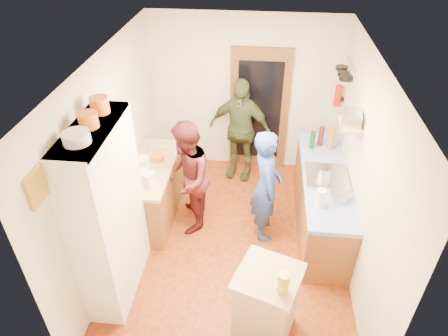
% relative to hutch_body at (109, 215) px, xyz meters
% --- Properties ---
extents(floor, '(3.00, 4.00, 0.02)m').
position_rel_hutch_body_xyz_m(floor, '(1.30, 0.80, -1.11)').
color(floor, brown).
rests_on(floor, ground).
extents(ceiling, '(3.00, 4.00, 0.02)m').
position_rel_hutch_body_xyz_m(ceiling, '(1.30, 0.80, 1.51)').
color(ceiling, silver).
rests_on(ceiling, ground).
extents(wall_back, '(3.00, 0.02, 2.60)m').
position_rel_hutch_body_xyz_m(wall_back, '(1.30, 2.81, 0.20)').
color(wall_back, beige).
rests_on(wall_back, ground).
extents(wall_front, '(3.00, 0.02, 2.60)m').
position_rel_hutch_body_xyz_m(wall_front, '(1.30, -1.21, 0.20)').
color(wall_front, beige).
rests_on(wall_front, ground).
extents(wall_left, '(0.02, 4.00, 2.60)m').
position_rel_hutch_body_xyz_m(wall_left, '(-0.21, 0.80, 0.20)').
color(wall_left, beige).
rests_on(wall_left, ground).
extents(wall_right, '(0.02, 4.00, 2.60)m').
position_rel_hutch_body_xyz_m(wall_right, '(2.81, 0.80, 0.20)').
color(wall_right, beige).
rests_on(wall_right, ground).
extents(door_frame, '(0.95, 0.06, 2.10)m').
position_rel_hutch_body_xyz_m(door_frame, '(1.55, 2.77, -0.05)').
color(door_frame, brown).
rests_on(door_frame, ground).
extents(door_glass, '(0.70, 0.02, 1.70)m').
position_rel_hutch_body_xyz_m(door_glass, '(1.55, 2.74, -0.05)').
color(door_glass, black).
rests_on(door_glass, door_frame).
extents(hutch_body, '(0.40, 1.20, 2.20)m').
position_rel_hutch_body_xyz_m(hutch_body, '(0.00, 0.00, 0.00)').
color(hutch_body, white).
rests_on(hutch_body, ground).
extents(hutch_top_shelf, '(0.40, 1.14, 0.04)m').
position_rel_hutch_body_xyz_m(hutch_top_shelf, '(0.00, 0.00, 1.08)').
color(hutch_top_shelf, white).
rests_on(hutch_top_shelf, hutch_body).
extents(plate_stack, '(0.24, 0.24, 0.10)m').
position_rel_hutch_body_xyz_m(plate_stack, '(0.00, -0.28, 1.15)').
color(plate_stack, white).
rests_on(plate_stack, hutch_top_shelf).
extents(orange_pot_a, '(0.18, 0.18, 0.15)m').
position_rel_hutch_body_xyz_m(orange_pot_a, '(0.00, 0.01, 1.17)').
color(orange_pot_a, orange).
rests_on(orange_pot_a, hutch_top_shelf).
extents(orange_pot_b, '(0.18, 0.18, 0.16)m').
position_rel_hutch_body_xyz_m(orange_pot_b, '(0.00, 0.30, 1.18)').
color(orange_pot_b, orange).
rests_on(orange_pot_b, hutch_top_shelf).
extents(left_counter_base, '(0.60, 1.40, 0.85)m').
position_rel_hutch_body_xyz_m(left_counter_base, '(0.10, 1.25, -0.68)').
color(left_counter_base, brown).
rests_on(left_counter_base, ground).
extents(left_counter_top, '(0.64, 1.44, 0.05)m').
position_rel_hutch_body_xyz_m(left_counter_top, '(0.10, 1.25, -0.23)').
color(left_counter_top, tan).
rests_on(left_counter_top, left_counter_base).
extents(toaster, '(0.28, 0.22, 0.18)m').
position_rel_hutch_body_xyz_m(toaster, '(0.15, 0.85, -0.11)').
color(toaster, white).
rests_on(toaster, left_counter_top).
extents(kettle, '(0.19, 0.19, 0.19)m').
position_rel_hutch_body_xyz_m(kettle, '(0.05, 1.15, -0.10)').
color(kettle, white).
rests_on(kettle, left_counter_top).
extents(orange_bowl, '(0.22, 0.22, 0.08)m').
position_rel_hutch_body_xyz_m(orange_bowl, '(0.18, 1.40, -0.16)').
color(orange_bowl, orange).
rests_on(orange_bowl, left_counter_top).
extents(chopping_board, '(0.36, 0.31, 0.02)m').
position_rel_hutch_body_xyz_m(chopping_board, '(0.12, 1.75, -0.19)').
color(chopping_board, tan).
rests_on(chopping_board, left_counter_top).
extents(right_counter_base, '(0.60, 2.20, 0.84)m').
position_rel_hutch_body_xyz_m(right_counter_base, '(2.50, 1.30, -0.68)').
color(right_counter_base, brown).
rests_on(right_counter_base, ground).
extents(right_counter_top, '(0.62, 2.22, 0.06)m').
position_rel_hutch_body_xyz_m(right_counter_top, '(2.50, 1.30, -0.23)').
color(right_counter_top, '#1C36B7').
rests_on(right_counter_top, right_counter_base).
extents(hob, '(0.55, 0.58, 0.04)m').
position_rel_hutch_body_xyz_m(hob, '(2.50, 1.24, -0.18)').
color(hob, silver).
rests_on(hob, right_counter_top).
extents(pot_on_hob, '(0.18, 0.18, 0.12)m').
position_rel_hutch_body_xyz_m(pot_on_hob, '(2.45, 1.24, -0.10)').
color(pot_on_hob, silver).
rests_on(pot_on_hob, hob).
extents(bottle_a, '(0.08, 0.08, 0.28)m').
position_rel_hutch_body_xyz_m(bottle_a, '(2.35, 1.95, -0.06)').
color(bottle_a, '#143F14').
rests_on(bottle_a, right_counter_top).
extents(bottle_b, '(0.08, 0.08, 0.31)m').
position_rel_hutch_body_xyz_m(bottle_b, '(2.48, 2.05, -0.05)').
color(bottle_b, '#591419').
rests_on(bottle_b, right_counter_top).
extents(bottle_c, '(0.11, 0.11, 0.35)m').
position_rel_hutch_body_xyz_m(bottle_c, '(2.61, 1.95, -0.03)').
color(bottle_c, olive).
rests_on(bottle_c, right_counter_top).
extents(paper_towel, '(0.13, 0.13, 0.25)m').
position_rel_hutch_body_xyz_m(paper_towel, '(2.35, 0.63, -0.07)').
color(paper_towel, white).
rests_on(paper_towel, right_counter_top).
extents(mixing_bowl, '(0.25, 0.25, 0.09)m').
position_rel_hutch_body_xyz_m(mixing_bowl, '(2.60, 0.80, -0.15)').
color(mixing_bowl, silver).
rests_on(mixing_bowl, right_counter_top).
extents(island_base, '(0.70, 0.70, 0.86)m').
position_rel_hutch_body_xyz_m(island_base, '(1.76, -0.48, -0.67)').
color(island_base, tan).
rests_on(island_base, ground).
extents(island_top, '(0.79, 0.79, 0.05)m').
position_rel_hutch_body_xyz_m(island_top, '(1.76, -0.48, -0.22)').
color(island_top, tan).
rests_on(island_top, island_base).
extents(cutting_board, '(0.42, 0.38, 0.02)m').
position_rel_hutch_body_xyz_m(cutting_board, '(1.73, -0.42, -0.21)').
color(cutting_board, white).
rests_on(cutting_board, island_top).
extents(oil_jar, '(0.15, 0.15, 0.23)m').
position_rel_hutch_body_xyz_m(oil_jar, '(1.89, -0.65, -0.08)').
color(oil_jar, '#AD9E2D').
rests_on(oil_jar, island_top).
extents(pan_rail, '(0.02, 0.65, 0.02)m').
position_rel_hutch_body_xyz_m(pan_rail, '(2.76, 2.33, 0.95)').
color(pan_rail, silver).
rests_on(pan_rail, wall_right).
extents(pan_hang_a, '(0.18, 0.18, 0.05)m').
position_rel_hutch_body_xyz_m(pan_hang_a, '(2.70, 2.15, 0.82)').
color(pan_hang_a, black).
rests_on(pan_hang_a, pan_rail).
extents(pan_hang_b, '(0.16, 0.16, 0.05)m').
position_rel_hutch_body_xyz_m(pan_hang_b, '(2.70, 2.35, 0.80)').
color(pan_hang_b, black).
rests_on(pan_hang_b, pan_rail).
extents(pan_hang_c, '(0.17, 0.17, 0.05)m').
position_rel_hutch_body_xyz_m(pan_hang_c, '(2.70, 2.55, 0.81)').
color(pan_hang_c, black).
rests_on(pan_hang_c, pan_rail).
extents(wall_shelf, '(0.26, 0.42, 0.03)m').
position_rel_hutch_body_xyz_m(wall_shelf, '(2.67, 1.25, 0.60)').
color(wall_shelf, tan).
rests_on(wall_shelf, wall_right).
extents(radio, '(0.27, 0.34, 0.15)m').
position_rel_hutch_body_xyz_m(radio, '(2.67, 1.25, 0.69)').
color(radio, silver).
rests_on(radio, wall_shelf).
extents(ext_bracket, '(0.06, 0.10, 0.04)m').
position_rel_hutch_body_xyz_m(ext_bracket, '(2.77, 2.50, 0.35)').
color(ext_bracket, black).
rests_on(ext_bracket, wall_right).
extents(fire_extinguisher, '(0.11, 0.11, 0.32)m').
position_rel_hutch_body_xyz_m(fire_extinguisher, '(2.71, 2.50, 0.40)').
color(fire_extinguisher, red).
rests_on(fire_extinguisher, wall_right).
extents(picture_frame, '(0.03, 0.25, 0.30)m').
position_rel_hutch_body_xyz_m(picture_frame, '(-0.18, -0.75, 0.95)').
color(picture_frame, gold).
rests_on(picture_frame, wall_left).
extents(person_hob, '(0.47, 0.64, 1.64)m').
position_rel_hutch_body_xyz_m(person_hob, '(1.74, 1.05, -0.28)').
color(person_hob, '#274090').
rests_on(person_hob, ground).
extents(person_left, '(0.72, 0.87, 1.66)m').
position_rel_hutch_body_xyz_m(person_left, '(0.67, 1.16, -0.27)').
color(person_left, '#4A1619').
rests_on(person_left, ground).
extents(person_back, '(1.09, 0.65, 1.74)m').
position_rel_hutch_body_xyz_m(person_back, '(1.27, 2.43, -0.23)').
color(person_back, '#353F22').
rests_on(person_back, ground).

